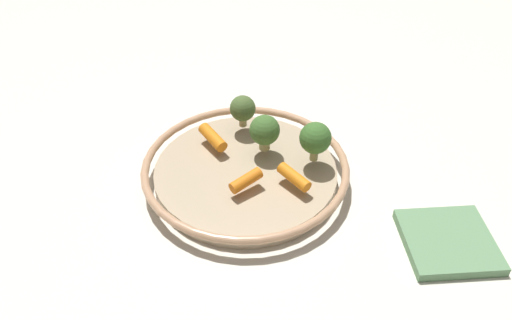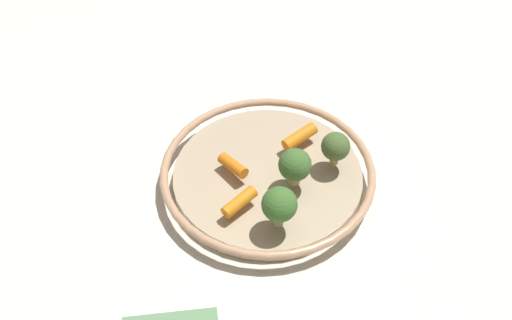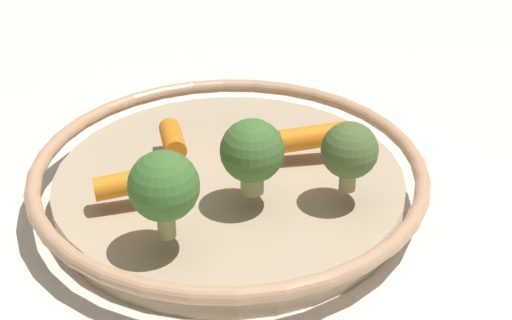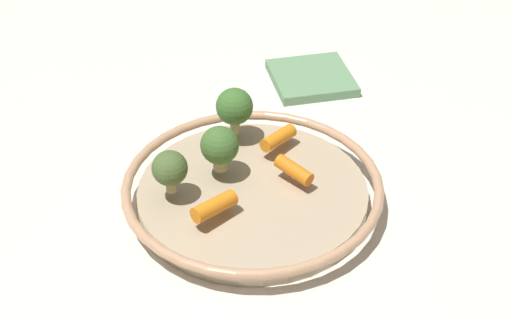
# 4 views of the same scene
# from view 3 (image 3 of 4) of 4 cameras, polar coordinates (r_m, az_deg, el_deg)

# --- Properties ---
(ground_plane) EXTENTS (2.48, 2.48, 0.00)m
(ground_plane) POSITION_cam_3_polar(r_m,az_deg,el_deg) (0.62, -1.96, -3.09)
(ground_plane) COLOR silver
(serving_bowl) EXTENTS (0.31, 0.31, 0.04)m
(serving_bowl) POSITION_cam_3_polar(r_m,az_deg,el_deg) (0.61, -1.99, -1.56)
(serving_bowl) COLOR tan
(serving_bowl) RESTS_ON ground_plane
(baby_carrot_left) EXTENTS (0.06, 0.04, 0.02)m
(baby_carrot_left) POSITION_cam_3_polar(r_m,az_deg,el_deg) (0.57, -9.19, -1.66)
(baby_carrot_left) COLOR orange
(baby_carrot_left) RESTS_ON serving_bowl
(baby_carrot_right) EXTENTS (0.04, 0.05, 0.02)m
(baby_carrot_right) POSITION_cam_3_polar(r_m,az_deg,el_deg) (0.62, -6.17, 1.53)
(baby_carrot_right) COLOR orange
(baby_carrot_right) RESTS_ON serving_bowl
(baby_carrot_center) EXTENTS (0.06, 0.04, 0.02)m
(baby_carrot_center) POSITION_cam_3_polar(r_m,az_deg,el_deg) (0.62, 4.36, 1.72)
(baby_carrot_center) COLOR orange
(baby_carrot_center) RESTS_ON serving_bowl
(broccoli_floret_large) EXTENTS (0.05, 0.05, 0.06)m
(broccoli_floret_large) POSITION_cam_3_polar(r_m,az_deg,el_deg) (0.55, -0.29, 0.58)
(broccoli_floret_large) COLOR tan
(broccoli_floret_large) RESTS_ON serving_bowl
(broccoli_floret_mid) EXTENTS (0.05, 0.05, 0.06)m
(broccoli_floret_mid) POSITION_cam_3_polar(r_m,az_deg,el_deg) (0.50, -6.81, -1.99)
(broccoli_floret_mid) COLOR tan
(broccoli_floret_mid) RESTS_ON serving_bowl
(broccoli_floret_small) EXTENTS (0.04, 0.04, 0.05)m
(broccoli_floret_small) POSITION_cam_3_polar(r_m,az_deg,el_deg) (0.56, 6.91, 0.64)
(broccoli_floret_small) COLOR tan
(broccoli_floret_small) RESTS_ON serving_bowl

